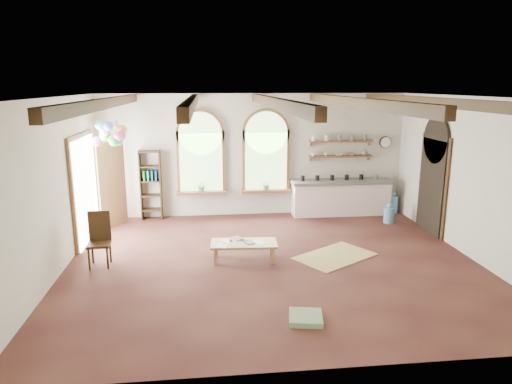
{
  "coord_description": "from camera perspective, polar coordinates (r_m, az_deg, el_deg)",
  "views": [
    {
      "loc": [
        -1.26,
        -8.35,
        3.43
      ],
      "look_at": [
        -0.28,
        0.6,
        1.29
      ],
      "focal_mm": 32.0,
      "sensor_mm": 36.0,
      "label": 1
    }
  ],
  "objects": [
    {
      "name": "ceiling_beams",
      "position": [
        8.45,
        2.36,
        11.1
      ],
      "size": [
        6.2,
        6.8,
        0.18
      ],
      "primitive_type": null,
      "color": "#3A2712",
      "rests_on": "ceiling"
    },
    {
      "name": "floor_mat",
      "position": [
        9.52,
        9.83,
        -7.91
      ],
      "size": [
        1.85,
        1.67,
        0.02
      ],
      "primitive_type": "cube",
      "rotation": [
        0.0,
        0.0,
        0.57
      ],
      "color": "tan",
      "rests_on": "floor"
    },
    {
      "name": "water_jug_b",
      "position": [
        12.02,
        16.29,
        -2.68
      ],
      "size": [
        0.27,
        0.27,
        0.52
      ],
      "color": "#5A97C2",
      "rests_on": "floor"
    },
    {
      "name": "left_doorway",
      "position": [
        10.74,
        -20.63,
        0.22
      ],
      "size": [
        0.1,
        1.9,
        2.5
      ],
      "primitive_type": "cube",
      "color": "brown",
      "rests_on": "floor"
    },
    {
      "name": "kitchen_counter",
      "position": [
        12.44,
        10.54,
        -0.62
      ],
      "size": [
        2.68,
        0.62,
        0.94
      ],
      "color": "silver",
      "rests_on": "floor"
    },
    {
      "name": "shelf_cup_a",
      "position": [
        12.19,
        7.14,
        4.7
      ],
      "size": [
        0.12,
        0.1,
        0.1
      ],
      "primitive_type": "imported",
      "color": "white",
      "rests_on": "wall_shelf_lower"
    },
    {
      "name": "shelf_cup_b",
      "position": [
        12.28,
        8.73,
        4.7
      ],
      "size": [
        0.1,
        0.1,
        0.09
      ],
      "primitive_type": "imported",
      "color": "beige",
      "rests_on": "wall_shelf_lower"
    },
    {
      "name": "potted_plant_right",
      "position": [
        12.05,
        1.3,
        0.98
      ],
      "size": [
        0.27,
        0.23,
        0.3
      ],
      "primitive_type": "imported",
      "color": "#598C4C",
      "rests_on": "window_right"
    },
    {
      "name": "floor_cushion",
      "position": [
        7.07,
        6.23,
        -15.35
      ],
      "size": [
        0.57,
        0.57,
        0.08
      ],
      "primitive_type": "cube",
      "rotation": [
        0.0,
        0.0,
        -0.18
      ],
      "color": "#708E62",
      "rests_on": "floor"
    },
    {
      "name": "shelf_bowl_b",
      "position": [
        12.48,
        11.85,
        4.63
      ],
      "size": [
        0.2,
        0.2,
        0.06
      ],
      "primitive_type": "imported",
      "color": "#8C664C",
      "rests_on": "wall_shelf_lower"
    },
    {
      "name": "tablet",
      "position": [
        9.09,
        -0.87,
        -6.26
      ],
      "size": [
        0.28,
        0.32,
        0.01
      ],
      "primitive_type": "cube",
      "rotation": [
        0.0,
        0.0,
        0.39
      ],
      "color": "black",
      "rests_on": "coffee_table"
    },
    {
      "name": "right_doorway",
      "position": [
        11.38,
        21.13,
        0.63
      ],
      "size": [
        0.1,
        1.3,
        2.4
      ],
      "primitive_type": "cube",
      "color": "black",
      "rests_on": "floor"
    },
    {
      "name": "window_right",
      "position": [
        12.01,
        1.26,
        4.73
      ],
      "size": [
        1.3,
        0.28,
        2.2
      ],
      "color": "brown",
      "rests_on": "floor"
    },
    {
      "name": "wall_clock",
      "position": [
        12.83,
        15.87,
        5.99
      ],
      "size": [
        0.32,
        0.04,
        0.32
      ],
      "primitive_type": "cylinder",
      "rotation": [
        1.57,
        0.0,
        0.0
      ],
      "color": "black",
      "rests_on": "wall_back"
    },
    {
      "name": "balloon_cluster",
      "position": [
        10.9,
        -17.73,
        6.95
      ],
      "size": [
        0.73,
        0.79,
        1.14
      ],
      "color": "silver",
      "rests_on": "floor"
    },
    {
      "name": "window_left",
      "position": [
        11.91,
        -6.9,
        4.57
      ],
      "size": [
        1.3,
        0.28,
        2.2
      ],
      "color": "brown",
      "rests_on": "floor"
    },
    {
      "name": "floor",
      "position": [
        9.11,
        2.17,
        -8.77
      ],
      "size": [
        8.0,
        8.0,
        0.0
      ],
      "primitive_type": "plane",
      "color": "#522B21",
      "rests_on": "ground"
    },
    {
      "name": "potted_plant_left",
      "position": [
        11.95,
        -6.8,
        0.78
      ],
      "size": [
        0.27,
        0.23,
        0.3
      ],
      "primitive_type": "imported",
      "color": "#598C4C",
      "rests_on": "window_left"
    },
    {
      "name": "coffee_table",
      "position": [
        9.1,
        -1.52,
        -6.57
      ],
      "size": [
        1.34,
        0.68,
        0.37
      ],
      "color": "tan",
      "rests_on": "floor"
    },
    {
      "name": "wall_shelf_lower",
      "position": [
        12.4,
        10.51,
        4.4
      ],
      "size": [
        1.7,
        0.24,
        0.04
      ],
      "primitive_type": "cube",
      "color": "brown",
      "rests_on": "wall_back"
    },
    {
      "name": "side_chair",
      "position": [
        9.36,
        -18.94,
        -6.92
      ],
      "size": [
        0.43,
        0.43,
        1.05
      ],
      "color": "#3A2712",
      "rests_on": "floor"
    },
    {
      "name": "bookshelf",
      "position": [
        12.02,
        -13.02,
        0.85
      ],
      "size": [
        0.53,
        0.32,
        1.8
      ],
      "color": "#3A2712",
      "rests_on": "floor"
    },
    {
      "name": "table_book",
      "position": [
        9.24,
        -2.86,
        -5.93
      ],
      "size": [
        0.29,
        0.32,
        0.02
      ],
      "primitive_type": "imported",
      "rotation": [
        0.0,
        0.0,
        0.54
      ],
      "color": "olive",
      "rests_on": "coffee_table"
    },
    {
      "name": "shelf_bowl_a",
      "position": [
        12.38,
        10.3,
        4.61
      ],
      "size": [
        0.22,
        0.22,
        0.05
      ],
      "primitive_type": "imported",
      "color": "beige",
      "rests_on": "wall_shelf_lower"
    },
    {
      "name": "wall_shelf_upper",
      "position": [
        12.34,
        10.59,
        6.23
      ],
      "size": [
        1.7,
        0.24,
        0.04
      ],
      "primitive_type": "cube",
      "color": "brown",
      "rests_on": "wall_back"
    },
    {
      "name": "shelf_vase",
      "position": [
        12.58,
        13.38,
        4.92
      ],
      "size": [
        0.18,
        0.18,
        0.19
      ],
      "primitive_type": "imported",
      "color": "slate",
      "rests_on": "wall_shelf_lower"
    },
    {
      "name": "water_jug_a",
      "position": [
        12.98,
        16.64,
        -1.36
      ],
      "size": [
        0.31,
        0.31,
        0.6
      ],
      "color": "#5A97C2",
      "rests_on": "floor"
    }
  ]
}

